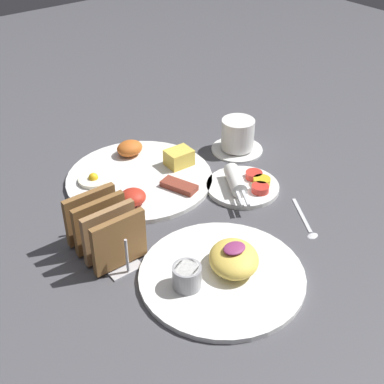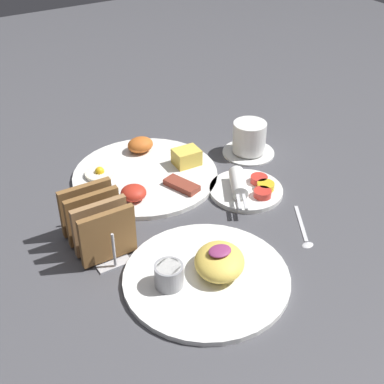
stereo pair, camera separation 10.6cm
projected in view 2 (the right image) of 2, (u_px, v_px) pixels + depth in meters
The scene contains 7 objects.
ground_plane at pixel (180, 216), 1.04m from camera, with size 3.00×3.00×0.00m, color #47474C.
plate_breakfast at pixel (147, 173), 1.15m from camera, with size 0.31×0.31×0.05m.
plate_condiments at pixel (247, 189), 1.10m from camera, with size 0.15×0.15×0.04m.
plate_foreground at pixel (207, 273), 0.89m from camera, with size 0.28×0.28×0.06m.
toast_rack at pixel (97, 224), 0.94m from camera, with size 0.10×0.15×0.10m.
coffee_cup at pixel (249, 140), 1.22m from camera, with size 0.12×0.12×0.08m.
teaspoon at pixel (304, 233), 1.00m from camera, with size 0.08×0.11×0.01m.
Camera 2 is at (-0.41, -0.73, 0.63)m, focal length 50.00 mm.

